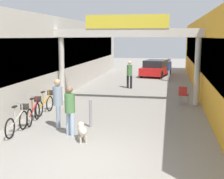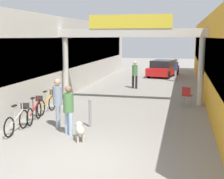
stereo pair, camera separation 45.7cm
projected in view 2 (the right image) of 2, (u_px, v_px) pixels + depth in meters
ground_plane at (82, 161)px, 8.19m from camera, size 80.00×80.00×0.00m
storefront_left at (59, 55)px, 19.52m from camera, size 3.00×26.00×4.23m
arcade_sign_gateway at (130, 41)px, 14.97m from camera, size 7.40×0.47×4.24m
pedestrian_with_dog at (68, 107)px, 10.23m from camera, size 0.48×0.48×1.64m
pedestrian_companion at (58, 99)px, 11.08m from camera, size 0.42×0.42×1.76m
pedestrian_carrying_crate at (135, 73)px, 19.47m from camera, size 0.44×0.44×1.73m
pedestrian_elderly_walking at (176, 68)px, 22.61m from camera, size 0.35×0.38×1.69m
dog_on_leash at (80, 130)px, 9.76m from camera, size 0.54×0.78×0.55m
bicycle_silver_nearest at (18, 119)px, 10.62m from camera, size 0.46×1.69×0.98m
bicycle_red_second at (35, 110)px, 11.92m from camera, size 0.46×1.68×0.98m
bicycle_orange_third at (48, 103)px, 13.32m from camera, size 0.46×1.69×0.98m
bollard_post_metal at (90, 113)px, 11.17m from camera, size 0.10×0.10×1.03m
cafe_chair_red_nearer at (187, 94)px, 14.67m from camera, size 0.51×0.51×0.89m
parked_car_red at (163, 68)px, 25.56m from camera, size 2.54×4.28×1.33m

